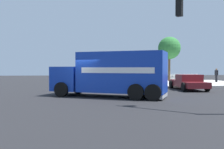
# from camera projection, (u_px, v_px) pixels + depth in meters

# --- Properties ---
(ground_plane) EXTENTS (100.00, 100.00, 0.00)m
(ground_plane) POSITION_uv_depth(u_px,v_px,m) (86.00, 97.00, 17.26)
(ground_plane) COLOR black
(sidewalk_corner_near) EXTENTS (12.28, 12.28, 0.14)m
(sidewalk_corner_near) POSITION_uv_depth(u_px,v_px,m) (191.00, 83.00, 31.87)
(sidewalk_corner_near) COLOR beige
(sidewalk_corner_near) RESTS_ON ground
(delivery_truck) EXTENTS (8.08, 5.70, 3.02)m
(delivery_truck) POSITION_uv_depth(u_px,v_px,m) (113.00, 74.00, 17.07)
(delivery_truck) COLOR #1438AD
(delivery_truck) RESTS_ON ground
(pickup_maroon) EXTENTS (2.40, 5.27, 1.38)m
(pickup_maroon) POSITION_uv_depth(u_px,v_px,m) (188.00, 82.00, 22.59)
(pickup_maroon) COLOR maroon
(pickup_maroon) RESTS_ON ground
(pedestrian_near_corner) EXTENTS (0.34, 0.49, 1.77)m
(pedestrian_near_corner) POSITION_uv_depth(u_px,v_px,m) (216.00, 74.00, 32.56)
(pedestrian_near_corner) COLOR black
(pedestrian_near_corner) RESTS_ON sidewalk_corner_near
(picket_fence_run) EXTENTS (7.30, 0.05, 0.95)m
(picket_fence_run) POSITION_uv_depth(u_px,v_px,m) (174.00, 77.00, 37.72)
(picket_fence_run) COLOR white
(picket_fence_run) RESTS_ON sidewalk_corner_near
(shade_tree_near) EXTENTS (3.19, 3.19, 6.27)m
(shade_tree_near) POSITION_uv_depth(u_px,v_px,m) (169.00, 48.00, 35.86)
(shade_tree_near) COLOR brown
(shade_tree_near) RESTS_ON sidewalk_corner_near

